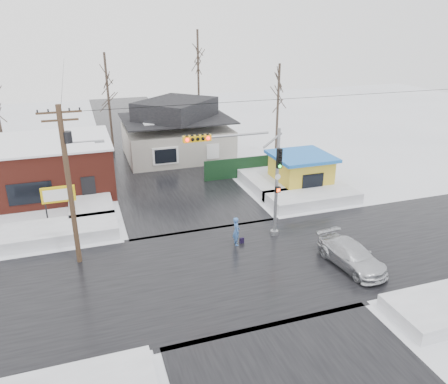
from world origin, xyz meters
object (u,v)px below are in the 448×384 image
object	(u,v)px
utility_pole	(70,178)
car	(351,256)
traffic_signal	(254,171)
kiosk	(301,171)
marquee_sign	(58,196)
pedestrian	(236,231)

from	to	relation	value
utility_pole	car	world-z (taller)	utility_pole
utility_pole	car	bearing A→B (deg)	-20.52
traffic_signal	kiosk	distance (m)	10.43
marquee_sign	pedestrian	bearing A→B (deg)	-34.25
car	utility_pole	bearing A→B (deg)	152.95
utility_pole	pedestrian	xyz separation A→B (m)	(9.14, -0.96, -4.20)
traffic_signal	marquee_sign	xyz separation A→B (m)	(-11.43, 6.53, -2.62)
traffic_signal	utility_pole	world-z (taller)	utility_pole
marquee_sign	car	distance (m)	19.23
kiosk	pedestrian	distance (m)	11.16
kiosk	utility_pole	bearing A→B (deg)	-159.56
marquee_sign	kiosk	bearing A→B (deg)	1.55
utility_pole	kiosk	xyz separation A→B (m)	(17.43, 6.49, -3.65)
traffic_signal	marquee_sign	world-z (taller)	traffic_signal
traffic_signal	car	xyz separation A→B (m)	(4.02, -4.85, -3.87)
pedestrian	car	bearing A→B (deg)	-125.29
kiosk	car	size ratio (longest dim) A/B	1.00
marquee_sign	pedestrian	world-z (taller)	marquee_sign
kiosk	pedestrian	world-z (taller)	kiosk
utility_pole	kiosk	size ratio (longest dim) A/B	1.96
marquee_sign	car	world-z (taller)	marquee_sign
marquee_sign	utility_pole	bearing A→B (deg)	-79.87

